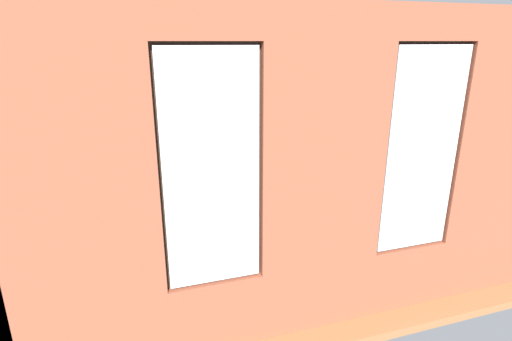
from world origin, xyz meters
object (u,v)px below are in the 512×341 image
candle_jar (262,193)px  cup_ceramic (250,193)px  couch_by_window (232,276)px  table_plant_small (271,192)px  potted_plant_near_tv (116,212)px  coffee_table (262,199)px  potted_plant_by_left_couch (301,162)px  couch_left (352,184)px  remote_silver (239,201)px  potted_plant_between_couches (338,230)px  remote_black (282,190)px  media_console (83,221)px  tv_flatscreen (78,188)px  potted_plant_corner_near_left (315,138)px  potted_plant_mid_room_small (285,182)px  potted_plant_foreground_right (104,158)px

candle_jar → cup_ceramic: bearing=-28.3°
couch_by_window → table_plant_small: (-1.16, -1.88, 0.20)m
couch_by_window → potted_plant_near_tv: potted_plant_near_tv is taller
coffee_table → potted_plant_by_left_couch: size_ratio=2.45×
couch_left → coffee_table: couch_left is taller
remote_silver → potted_plant_by_left_couch: size_ratio=0.28×
table_plant_small → potted_plant_between_couches: potted_plant_between_couches is taller
couch_by_window → coffee_table: size_ratio=1.26×
coffee_table → remote_black: size_ratio=8.64×
media_console → candle_jar: bearing=173.5°
tv_flatscreen → potted_plant_corner_near_left: size_ratio=0.65×
couch_by_window → potted_plant_corner_near_left: potted_plant_corner_near_left is taller
couch_by_window → media_console: (1.78, -2.32, -0.09)m
media_console → tv_flatscreen: size_ratio=1.37×
candle_jar → potted_plant_between_couches: 1.98m
coffee_table → candle_jar: (-0.00, 0.00, 0.10)m
couch_left → remote_black: bearing=-81.2°
candle_jar → remote_silver: size_ratio=0.63×
media_console → coffee_table: bearing=173.5°
potted_plant_by_left_couch → tv_flatscreen: bearing=18.2°
cup_ceramic → potted_plant_mid_room_small: 1.22m
remote_silver → potted_plant_foreground_right: size_ratio=0.14×
couch_left → remote_silver: size_ratio=12.04×
remote_black → candle_jar: bearing=-109.7°
coffee_table → potted_plant_foreground_right: bearing=-41.1°
couch_left → candle_jar: 1.92m
candle_jar → table_plant_small: size_ratio=0.51×
table_plant_small → potted_plant_near_tv: size_ratio=0.18×
candle_jar → potted_plant_by_left_couch: 2.30m
candle_jar → potted_plant_corner_near_left: size_ratio=0.08×
potted_plant_foreground_right → couch_by_window: bearing=109.5°
media_console → potted_plant_by_left_couch: 4.56m
couch_left → coffee_table: (1.89, 0.29, 0.04)m
coffee_table → potted_plant_between_couches: bearing=99.6°
remote_black → potted_plant_by_left_couch: size_ratio=0.28×
table_plant_small → cup_ceramic: bearing=-36.5°
table_plant_small → potted_plant_between_couches: size_ratio=0.14×
couch_by_window → cup_ceramic: (-0.86, -2.10, 0.14)m
potted_plant_mid_room_small → potted_plant_between_couches: bearing=81.4°
candle_jar → potted_plant_by_left_couch: size_ratio=0.18×
potted_plant_mid_room_small → potted_plant_near_tv: bearing=27.8°
coffee_table → cup_ceramic: cup_ceramic is taller
remote_black → couch_left: bearing=57.3°
couch_by_window → cup_ceramic: bearing=-112.3°
tv_flatscreen → potted_plant_foreground_right: bearing=-98.9°
potted_plant_foreground_right → potted_plant_by_left_couch: 4.07m
cup_ceramic → potted_plant_corner_near_left: (-2.24, -2.16, 0.30)m
cup_ceramic → potted_plant_near_tv: size_ratio=0.09×
potted_plant_corner_near_left → coffee_table: bearing=47.7°
couch_by_window → potted_plant_by_left_couch: couch_by_window is taller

